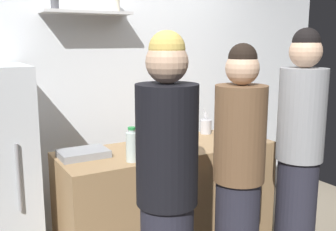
{
  "coord_description": "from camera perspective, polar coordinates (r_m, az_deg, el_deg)",
  "views": [
    {
      "loc": [
        -1.33,
        -2.03,
        1.71
      ],
      "look_at": [
        0.14,
        0.54,
        1.15
      ],
      "focal_mm": 41.97,
      "sensor_mm": 36.0,
      "label": 1
    }
  ],
  "objects": [
    {
      "name": "utensil_holder",
      "position": [
        3.52,
        5.51,
        -1.62
      ],
      "size": [
        0.1,
        0.1,
        0.22
      ],
      "color": "#B2B2B7",
      "rests_on": "counter"
    },
    {
      "name": "wine_bottle_amber_glass",
      "position": [
        3.39,
        12.77,
        -1.19
      ],
      "size": [
        0.08,
        0.08,
        0.32
      ],
      "color": "#472814",
      "rests_on": "counter"
    },
    {
      "name": "back_wall_assembly",
      "position": [
        3.57,
        -7.73,
        4.0
      ],
      "size": [
        4.8,
        0.32,
        2.6
      ],
      "color": "white",
      "rests_on": "ground"
    },
    {
      "name": "person_grey_hoodie",
      "position": [
        3.08,
        18.52,
        -5.02
      ],
      "size": [
        0.34,
        0.34,
        1.81
      ],
      "rotation": [
        0.0,
        0.0,
        2.76
      ],
      "color": "#262633",
      "rests_on": "ground"
    },
    {
      "name": "person_blonde",
      "position": [
        2.21,
        -0.15,
        -11.27
      ],
      "size": [
        0.34,
        0.34,
        1.77
      ],
      "rotation": [
        0.0,
        0.0,
        4.06
      ],
      "color": "#262633",
      "rests_on": "ground"
    },
    {
      "name": "wine_bottle_dark_glass",
      "position": [
        3.27,
        11.65,
        -1.67
      ],
      "size": [
        0.07,
        0.07,
        0.32
      ],
      "color": "black",
      "rests_on": "counter"
    },
    {
      "name": "water_bottle_plastic",
      "position": [
        2.69,
        -5.27,
        -4.44
      ],
      "size": [
        0.08,
        0.08,
        0.24
      ],
      "color": "silver",
      "rests_on": "counter"
    },
    {
      "name": "counter",
      "position": [
        3.22,
        0.0,
        -12.35
      ],
      "size": [
        1.7,
        0.62,
        0.9
      ],
      "primitive_type": "cube",
      "color": "#9E7A51",
      "rests_on": "ground"
    },
    {
      "name": "person_brown_jacket",
      "position": [
        2.68,
        10.21,
        -8.31
      ],
      "size": [
        0.34,
        0.34,
        1.7
      ],
      "rotation": [
        0.0,
        0.0,
        5.95
      ],
      "color": "#262633",
      "rests_on": "ground"
    },
    {
      "name": "baking_pan",
      "position": [
        2.87,
        -12.19,
        -5.41
      ],
      "size": [
        0.34,
        0.24,
        0.05
      ],
      "primitive_type": "cube",
      "color": "gray",
      "rests_on": "counter"
    }
  ]
}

